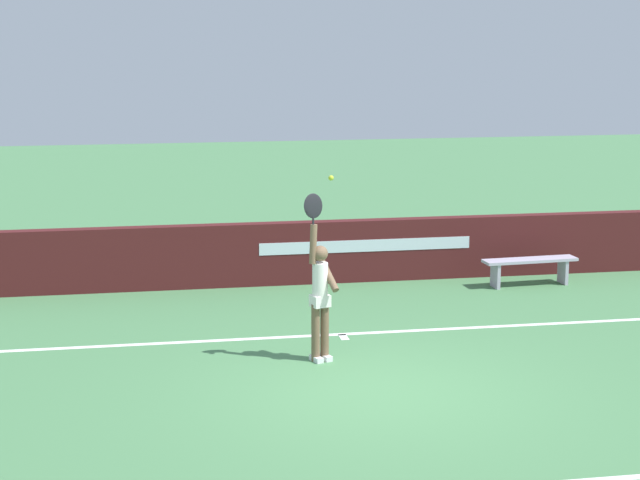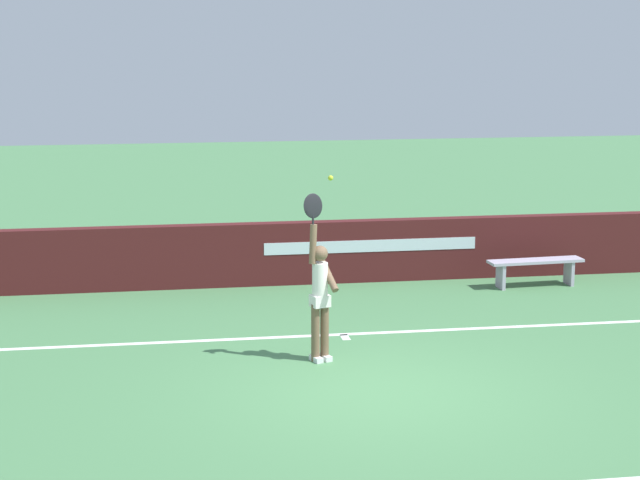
{
  "view_description": "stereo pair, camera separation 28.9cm",
  "coord_description": "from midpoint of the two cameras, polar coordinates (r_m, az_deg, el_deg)",
  "views": [
    {
      "loc": [
        -3.11,
        -12.8,
        4.5
      ],
      "look_at": [
        -0.53,
        1.45,
        1.66
      ],
      "focal_mm": 61.69,
      "sensor_mm": 36.0,
      "label": 1
    },
    {
      "loc": [
        -2.83,
        -12.84,
        4.5
      ],
      "look_at": [
        -0.53,
        1.45,
        1.66
      ],
      "focal_mm": 61.69,
      "sensor_mm": 36.0,
      "label": 2
    }
  ],
  "objects": [
    {
      "name": "tennis_player",
      "position": [
        14.83,
        0.55,
        -2.74
      ],
      "size": [
        0.5,
        0.43,
        2.34
      ],
      "color": "brown",
      "rests_on": "ground"
    },
    {
      "name": "court_lines",
      "position": [
        13.7,
        3.95,
        -8.11
      ],
      "size": [
        12.09,
        5.78,
        0.0
      ],
      "color": "white",
      "rests_on": "ground"
    },
    {
      "name": "courtside_bench_near",
      "position": [
        19.55,
        11.53,
        -1.31
      ],
      "size": [
        1.71,
        0.48,
        0.48
      ],
      "color": "#B5A9C1",
      "rests_on": "ground"
    },
    {
      "name": "back_wall",
      "position": [
        19.38,
        -0.12,
        -0.66
      ],
      "size": [
        15.42,
        0.27,
        1.11
      ],
      "color": "#491718",
      "rests_on": "ground"
    },
    {
      "name": "ground_plane",
      "position": [
        13.91,
        3.74,
        -7.81
      ],
      "size": [
        60.0,
        60.0,
        0.0
      ],
      "primitive_type": "plane",
      "color": "#487E4D"
    },
    {
      "name": "tennis_ball",
      "position": [
        14.29,
        1.13,
        3.24
      ],
      "size": [
        0.07,
        0.07,
        0.07
      ],
      "color": "#CCE12F"
    }
  ]
}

